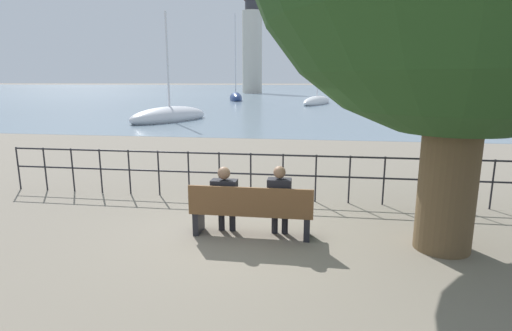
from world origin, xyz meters
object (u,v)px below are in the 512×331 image
seated_person_right (279,198)px  sailboat_2 (170,116)px  park_bench (251,212)px  sailboat_0 (236,98)px  seated_person_left (225,197)px  sailboat_1 (317,102)px  harbor_lighthouse (252,47)px

seated_person_right → sailboat_2: sailboat_2 is taller
park_bench → sailboat_0: 49.18m
seated_person_left → seated_person_right: seated_person_right is taller
seated_person_right → sailboat_2: (-9.08, 19.24, -0.38)m
park_bench → sailboat_1: sailboat_1 is taller
sailboat_2 → seated_person_left: bearing=-45.5°
park_bench → seated_person_left: 0.52m
seated_person_right → sailboat_0: size_ratio=0.10×
sailboat_0 → harbor_lighthouse: 37.34m
seated_person_left → sailboat_0: sailboat_0 is taller
park_bench → sailboat_2: size_ratio=0.28×
seated_person_right → sailboat_1: sailboat_1 is taller
seated_person_left → sailboat_1: 40.79m
seated_person_left → sailboat_0: 49.01m
seated_person_left → seated_person_right: 0.94m
seated_person_right → harbor_lighthouse: harbor_lighthouse is taller
sailboat_1 → sailboat_0: bearing=162.5°
seated_person_right → sailboat_1: (0.70, 40.76, -0.36)m
seated_person_right → harbor_lighthouse: (-13.69, 84.04, 9.30)m
sailboat_0 → sailboat_2: bearing=-102.6°
park_bench → sailboat_2: 21.15m
seated_person_right → sailboat_2: bearing=115.2°
park_bench → sailboat_1: (1.17, 40.84, -0.13)m
seated_person_right → park_bench: bearing=-170.2°
sailboat_0 → seated_person_right: bearing=-92.9°
seated_person_right → sailboat_1: bearing=89.0°
park_bench → seated_person_right: size_ratio=1.69×
park_bench → seated_person_left: (-0.47, 0.08, 0.22)m
sailboat_0 → sailboat_1: (11.02, -7.34, -0.09)m
seated_person_left → seated_person_right: (0.94, -0.00, 0.02)m
seated_person_right → seated_person_left: bearing=180.0°
park_bench → harbor_lighthouse: size_ratio=0.10×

